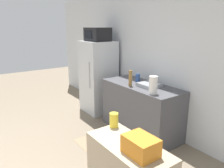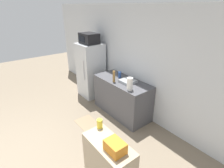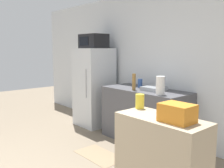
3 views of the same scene
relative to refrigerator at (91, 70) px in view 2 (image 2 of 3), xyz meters
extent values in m
cube|color=silver|center=(1.50, 0.43, 0.51)|extent=(8.00, 0.06, 2.60)
cube|color=silver|center=(0.00, 0.00, 0.00)|extent=(0.68, 0.64, 1.58)
cylinder|color=#B7B7BC|center=(0.19, -0.33, 0.12)|extent=(0.02, 0.02, 0.55)
cube|color=black|center=(0.00, 0.00, 0.93)|extent=(0.54, 0.39, 0.28)
cube|color=black|center=(-0.05, -0.20, 0.93)|extent=(0.30, 0.01, 0.17)
cube|color=#4C4C51|center=(1.34, 0.06, -0.34)|extent=(1.52, 0.66, 0.90)
cube|color=#9EA3A8|center=(1.51, 0.09, 0.14)|extent=(0.33, 0.32, 0.06)
cylinder|color=olive|center=(1.28, -0.15, 0.25)|extent=(0.06, 0.06, 0.27)
cylinder|color=#2D4C8C|center=(1.16, 0.13, 0.19)|extent=(0.08, 0.08, 0.15)
cube|color=orange|center=(3.08, -1.57, 0.33)|extent=(0.23, 0.18, 0.13)
cylinder|color=yellow|center=(2.63, -1.47, 0.33)|extent=(0.08, 0.08, 0.13)
cylinder|color=white|center=(1.82, -0.15, 0.25)|extent=(0.13, 0.13, 0.27)
cube|color=#937A5B|center=(1.29, -0.88, -0.79)|extent=(0.77, 0.42, 0.01)
camera|label=1|loc=(4.05, -2.49, 1.13)|focal=35.00mm
camera|label=2|loc=(4.22, -2.50, 1.76)|focal=28.00mm
camera|label=3|loc=(4.08, -3.04, 0.78)|focal=40.00mm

